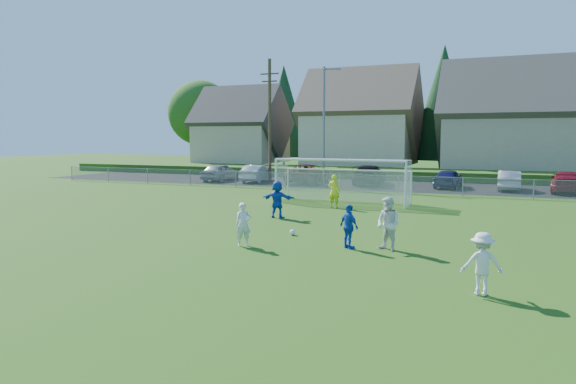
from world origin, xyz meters
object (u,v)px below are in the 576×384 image
Objects in this scene: player_white_c at (482,264)px; car_f at (509,181)px; player_blue_a at (349,227)px; car_a at (220,172)px; soccer_ball at (293,232)px; player_white_b at (388,224)px; player_blue_b at (277,199)px; car_g at (568,182)px; goalkeeper at (334,191)px; car_c at (308,174)px; car_d at (369,175)px; car_e at (449,179)px; car_b at (257,173)px; soccer_goal at (343,174)px; player_white_a at (243,225)px.

car_f is (0.92, 26.16, -0.06)m from player_white_c.
player_blue_a is 27.78m from car_a.
player_white_b reaches higher than soccer_ball.
car_a is at bearing -15.58° from player_blue_a.
player_blue_b reaches higher than car_g.
car_g is at bearing 61.34° from soccer_ball.
goalkeeper is at bearing 52.04° from car_g.
player_white_c reaches higher than soccer_ball.
goalkeeper is at bearing 111.66° from car_c.
car_c is at bearing 2.26° from car_d.
player_white_b is at bearing 96.65° from car_e.
soccer_ball is 23.51m from car_g.
player_blue_a is 0.87× the size of player_blue_b.
player_blue_a is 23.71m from car_g.
player_blue_a is (2.58, -1.43, 0.62)m from soccer_ball.
player_blue_a is 23.07m from car_f.
player_white_b is at bearing 118.36° from goalkeeper.
car_c reaches higher than soccer_ball.
car_e is at bearing -1.14° from car_f.
goalkeeper is at bearing 125.61° from car_b.
car_g is at bearing -132.41° from goalkeeper.
player_blue_a is 7.01m from player_blue_b.
player_white_b reaches higher than player_blue_a.
car_d is (-1.48, 13.77, -0.11)m from goalkeeper.
soccer_goal is at bearing 142.40° from player_white_b.
soccer_ball is at bearing -49.74° from player_white_c.
player_blue_b reaches higher than player_white_a.
player_blue_b is at bearing 57.11° from car_g.
car_b is at bearing 2.28° from car_f.
car_b reaches higher than car_f.
car_b is 22.74m from car_g.
player_white_a is at bearing -108.31° from soccer_ball.
player_white_c reaches higher than car_g.
soccer_goal reaches higher than player_blue_a.
player_white_b is 0.32× the size of car_c.
car_g is at bearing 100.37° from player_white_b.
car_d reaches higher than car_f.
player_white_b is 23.72m from car_d.
player_white_c is at bearing 103.02° from car_e.
player_white_a is 0.85× the size of goalkeeper.
player_white_a is at bearing 101.10° from car_c.
player_white_a is 0.30× the size of car_g.
goalkeeper is at bearing -72.36° from player_white_c.
car_g reaches higher than car_e.
player_white_c is 5.59m from player_blue_a.
car_g is at bearing 174.89° from car_c.
player_white_b is 12.28m from soccer_goal.
car_e is (4.48, 23.62, -0.05)m from player_white_a.
car_f is at bearing -176.44° from car_a.
goalkeeper is 14.50m from car_c.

